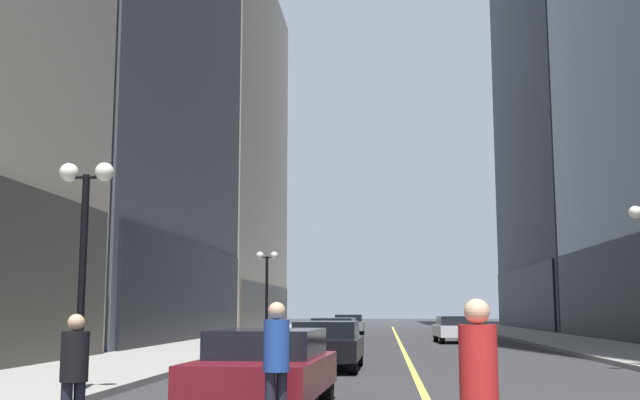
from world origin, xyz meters
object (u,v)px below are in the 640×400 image
Objects in this scene: car_black at (327,343)px; street_lamp_left_far at (267,276)px; pedestrian_in_black_coat at (74,369)px; pedestrian_in_red_jacket at (479,382)px; car_grey at (349,324)px; pedestrian_in_blue_hoodie at (276,358)px; car_maroon at (266,367)px; car_blue at (334,334)px; street_lamp_left_near at (84,224)px; car_white at (454,328)px.

street_lamp_left_far is (-4.03, 15.41, 2.54)m from car_black.
pedestrian_in_black_coat is 5.19m from pedestrian_in_red_jacket.
pedestrian_in_blue_hoodie reaches higher than car_grey.
car_maroon and car_black have the same top height.
pedestrian_in_blue_hoodie is (0.55, -20.20, 0.30)m from car_blue.
pedestrian_in_blue_hoodie reaches higher than car_blue.
pedestrian_in_black_coat is at bearing -86.22° from street_lamp_left_far.
street_lamp_left_far reaches higher than car_blue.
car_grey is at bearing 90.49° from car_maroon.
car_grey is 0.91× the size of street_lamp_left_near.
car_maroon is 0.97× the size of street_lamp_left_near.
car_grey is at bearing 94.07° from pedestrian_in_red_jacket.
pedestrian_in_red_jacket is 0.39× the size of street_lamp_left_far.
car_blue is 2.65× the size of pedestrian_in_red_jacket.
pedestrian_in_black_coat reaches higher than car_maroon.
car_black is at bearing 87.88° from car_maroon.
pedestrian_in_blue_hoodie is 27.49m from street_lamp_left_far.
pedestrian_in_blue_hoodie is (0.86, -40.28, 0.30)m from car_grey.
street_lamp_left_near reaches higher than pedestrian_in_blue_hoodie.
car_grey is 43.52m from pedestrian_in_red_jacket.
pedestrian_in_blue_hoodie is (-2.23, 3.13, 0.00)m from pedestrian_in_red_jacket.
street_lamp_left_far is (-1.84, 27.86, 2.33)m from pedestrian_in_black_coat.
pedestrian_in_blue_hoodie is (0.20, -11.67, 0.30)m from car_black.
pedestrian_in_black_coat is at bearing -92.14° from car_grey.
car_maroon is 24.81m from street_lamp_left_far.
car_blue is at bearing -89.11° from car_grey.
street_lamp_left_near reaches higher than pedestrian_in_black_coat.
pedestrian_in_black_coat reaches higher than car_white.
car_grey is 2.54× the size of pedestrian_in_black_coat.
car_white is 1.02× the size of car_grey.
pedestrian_in_blue_hoodie is at bearing -99.45° from car_white.
pedestrian_in_red_jacket is at bearing -54.49° from pedestrian_in_blue_hoodie.
street_lamp_left_far reaches higher than pedestrian_in_black_coat.
street_lamp_left_near reaches higher than car_grey.
pedestrian_in_red_jacket is (-2.65, -32.48, 0.30)m from car_white.
street_lamp_left_near is (-3.68, -16.23, 2.54)m from car_blue.
street_lamp_left_far is at bearing 102.08° from pedestrian_in_red_jacket.
car_grey is at bearing 117.73° from car_white.
street_lamp_left_far reaches higher than car_white.
car_blue is (-0.01, 17.52, 0.00)m from car_maroon.
car_blue is 10.65m from car_white.
pedestrian_in_black_coat is 0.91× the size of pedestrian_in_blue_hoodie.
car_black is 0.97× the size of car_blue.
street_lamp_left_far is at bearing 90.00° from street_lamp_left_near.
car_grey is 40.29m from pedestrian_in_blue_hoodie.
car_grey is 36.56m from street_lamp_left_near.
street_lamp_left_near is at bearing 111.18° from pedestrian_in_black_coat.
car_white is at bearing 85.33° from pedestrian_in_red_jacket.
car_black is 15.00m from pedestrian_in_red_jacket.
car_grey is 41.09m from pedestrian_in_black_coat.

